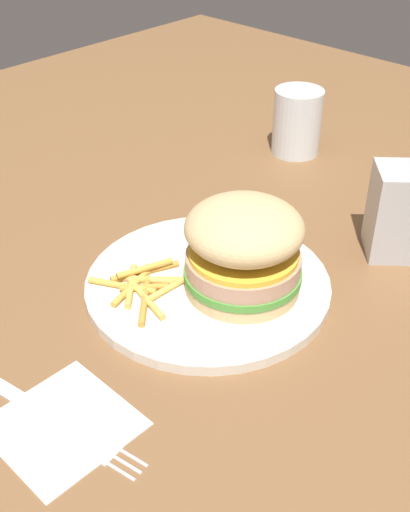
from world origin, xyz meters
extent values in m
plane|color=brown|center=(0.00, 0.00, 0.00)|extent=(1.60, 1.60, 0.00)
cylinder|color=silver|center=(0.00, 0.03, 0.01)|extent=(0.27, 0.27, 0.01)
cylinder|color=tan|center=(-0.04, 0.01, 0.02)|extent=(0.12, 0.12, 0.02)
cylinder|color=#4C9338|center=(-0.04, 0.01, 0.03)|extent=(0.13, 0.13, 0.01)
cylinder|color=tan|center=(-0.04, 0.01, 0.04)|extent=(0.12, 0.12, 0.02)
cylinder|color=yellow|center=(-0.04, 0.01, 0.06)|extent=(0.12, 0.12, 0.01)
ellipsoid|color=tan|center=(-0.04, 0.01, 0.09)|extent=(0.12, 0.12, 0.05)
cylinder|color=gold|center=(0.06, 0.06, 0.02)|extent=(0.04, 0.07, 0.01)
cylinder|color=#E5B251|center=(0.05, 0.09, 0.02)|extent=(0.05, 0.06, 0.01)
cylinder|color=#E5B251|center=(0.02, 0.10, 0.02)|extent=(0.07, 0.03, 0.01)
cylinder|color=gold|center=(0.06, 0.10, 0.02)|extent=(0.07, 0.04, 0.01)
cylinder|color=#E5B251|center=(0.04, 0.07, 0.02)|extent=(0.05, 0.04, 0.01)
cylinder|color=gold|center=(0.03, 0.06, 0.02)|extent=(0.06, 0.05, 0.01)
cylinder|color=gold|center=(0.02, 0.10, 0.02)|extent=(0.06, 0.06, 0.01)
cylinder|color=#E5B251|center=(0.02, 0.06, 0.02)|extent=(0.01, 0.08, 0.01)
cylinder|color=gold|center=(0.05, 0.09, 0.02)|extent=(0.03, 0.07, 0.01)
cylinder|color=gold|center=(0.06, 0.07, 0.02)|extent=(0.03, 0.06, 0.01)
cylinder|color=gold|center=(0.04, 0.09, 0.02)|extent=(0.04, 0.04, 0.01)
cube|color=white|center=(-0.04, 0.25, 0.00)|extent=(0.11, 0.11, 0.00)
cube|color=silver|center=(-0.01, 0.26, 0.00)|extent=(0.11, 0.03, 0.00)
cube|color=silver|center=(-0.08, 0.24, 0.00)|extent=(0.04, 0.03, 0.00)
cylinder|color=silver|center=(-0.11, 0.25, 0.00)|extent=(0.03, 0.01, 0.00)
cylinder|color=silver|center=(-0.11, 0.24, 0.00)|extent=(0.03, 0.01, 0.00)
cylinder|color=silver|center=(-0.11, 0.23, 0.00)|extent=(0.03, 0.01, 0.00)
cylinder|color=silver|center=(0.14, -0.32, 0.05)|extent=(0.07, 0.07, 0.10)
cylinder|color=orange|center=(0.14, -0.32, 0.04)|extent=(0.07, 0.07, 0.07)
cube|color=#B7BABF|center=(-0.12, -0.19, 0.05)|extent=(0.11, 0.10, 0.11)
camera|label=1|loc=(-0.38, 0.44, 0.43)|focal=45.14mm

